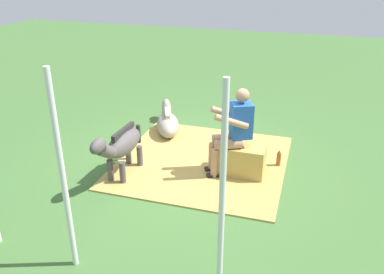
{
  "coord_description": "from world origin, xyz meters",
  "views": [
    {
      "loc": [
        -1.76,
        5.52,
        3.13
      ],
      "look_at": [
        -0.11,
        0.14,
        0.55
      ],
      "focal_mm": 38.27,
      "sensor_mm": 36.0,
      "label": 1
    }
  ],
  "objects_px": {
    "person_seated": "(233,128)",
    "tent_pole_left": "(222,195)",
    "hay_bale": "(242,159)",
    "tent_pole_mid": "(63,176)",
    "soda_bottle": "(279,159)",
    "pony_lying": "(168,122)",
    "pony_standing": "(121,145)"
  },
  "relations": [
    {
      "from": "soda_bottle",
      "to": "tent_pole_left",
      "type": "xyz_separation_m",
      "value": [
        0.3,
        2.75,
        0.96
      ]
    },
    {
      "from": "hay_bale",
      "to": "soda_bottle",
      "type": "relative_size",
      "value": 2.33
    },
    {
      "from": "pony_standing",
      "to": "soda_bottle",
      "type": "distance_m",
      "value": 2.45
    },
    {
      "from": "pony_lying",
      "to": "tent_pole_left",
      "type": "bearing_deg",
      "value": 117.61
    },
    {
      "from": "person_seated",
      "to": "hay_bale",
      "type": "bearing_deg",
      "value": -163.29
    },
    {
      "from": "hay_bale",
      "to": "tent_pole_left",
      "type": "height_order",
      "value": "tent_pole_left"
    },
    {
      "from": "pony_standing",
      "to": "soda_bottle",
      "type": "height_order",
      "value": "pony_standing"
    },
    {
      "from": "tent_pole_mid",
      "to": "tent_pole_left",
      "type": "bearing_deg",
      "value": -175.26
    },
    {
      "from": "hay_bale",
      "to": "tent_pole_left",
      "type": "relative_size",
      "value": 0.31
    },
    {
      "from": "pony_standing",
      "to": "tent_pole_mid",
      "type": "height_order",
      "value": "tent_pole_mid"
    },
    {
      "from": "pony_standing",
      "to": "tent_pole_left",
      "type": "xyz_separation_m",
      "value": [
        -1.91,
        1.76,
        0.58
      ]
    },
    {
      "from": "soda_bottle",
      "to": "tent_pole_left",
      "type": "distance_m",
      "value": 2.93
    },
    {
      "from": "person_seated",
      "to": "pony_lying",
      "type": "distance_m",
      "value": 1.98
    },
    {
      "from": "tent_pole_left",
      "to": "tent_pole_mid",
      "type": "relative_size",
      "value": 1.0
    },
    {
      "from": "hay_bale",
      "to": "tent_pole_mid",
      "type": "height_order",
      "value": "tent_pole_mid"
    },
    {
      "from": "pony_lying",
      "to": "soda_bottle",
      "type": "relative_size",
      "value": 4.59
    },
    {
      "from": "person_seated",
      "to": "tent_pole_mid",
      "type": "xyz_separation_m",
      "value": [
        1.21,
        2.45,
        0.35
      ]
    },
    {
      "from": "pony_standing",
      "to": "tent_pole_mid",
      "type": "distance_m",
      "value": 2.0
    },
    {
      "from": "pony_lying",
      "to": "soda_bottle",
      "type": "xyz_separation_m",
      "value": [
        -2.14,
        0.77,
        -0.05
      ]
    },
    {
      "from": "soda_bottle",
      "to": "tent_pole_mid",
      "type": "bearing_deg",
      "value": 56.9
    },
    {
      "from": "pony_lying",
      "to": "soda_bottle",
      "type": "bearing_deg",
      "value": 160.16
    },
    {
      "from": "soda_bottle",
      "to": "tent_pole_left",
      "type": "bearing_deg",
      "value": 83.81
    },
    {
      "from": "soda_bottle",
      "to": "pony_lying",
      "type": "bearing_deg",
      "value": -19.84
    },
    {
      "from": "soda_bottle",
      "to": "person_seated",
      "type": "bearing_deg",
      "value": 32.63
    },
    {
      "from": "person_seated",
      "to": "pony_lying",
      "type": "relative_size",
      "value": 1.01
    },
    {
      "from": "person_seated",
      "to": "tent_pole_left",
      "type": "xyz_separation_m",
      "value": [
        -0.37,
        2.32,
        0.35
      ]
    },
    {
      "from": "soda_bottle",
      "to": "tent_pole_mid",
      "type": "height_order",
      "value": "tent_pole_mid"
    },
    {
      "from": "hay_bale",
      "to": "pony_lying",
      "type": "distance_m",
      "value": 2.0
    },
    {
      "from": "person_seated",
      "to": "soda_bottle",
      "type": "relative_size",
      "value": 4.65
    },
    {
      "from": "tent_pole_left",
      "to": "tent_pole_mid",
      "type": "height_order",
      "value": "same"
    },
    {
      "from": "tent_pole_left",
      "to": "person_seated",
      "type": "bearing_deg",
      "value": -81.01
    },
    {
      "from": "hay_bale",
      "to": "soda_bottle",
      "type": "distance_m",
      "value": 0.64
    }
  ]
}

